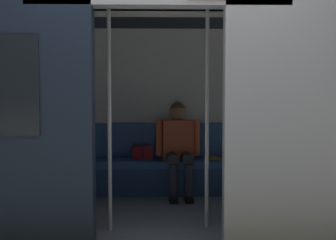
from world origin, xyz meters
name	(u,v)px	position (x,y,z in m)	size (l,w,h in m)	color
train_car	(152,74)	(0.07, -1.09, 1.46)	(6.40, 2.49, 2.24)	#ADAFB5
bench_seat	(159,168)	(0.00, -1.98, 0.33)	(2.71, 0.44, 0.43)	#38609E
person_seated	(178,143)	(-0.24, -1.93, 0.66)	(0.55, 0.68, 1.16)	#CC5933
handbag	(143,152)	(0.21, -2.05, 0.52)	(0.26, 0.15, 0.17)	maroon
book	(212,158)	(-0.68, -2.05, 0.45)	(0.15, 0.22, 0.03)	gold
grab_pole_door	(109,117)	(0.45, -0.52, 1.05)	(0.04, 0.04, 2.10)	silver
grab_pole_far	(207,116)	(-0.45, -0.61, 1.05)	(0.04, 0.04, 2.10)	silver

